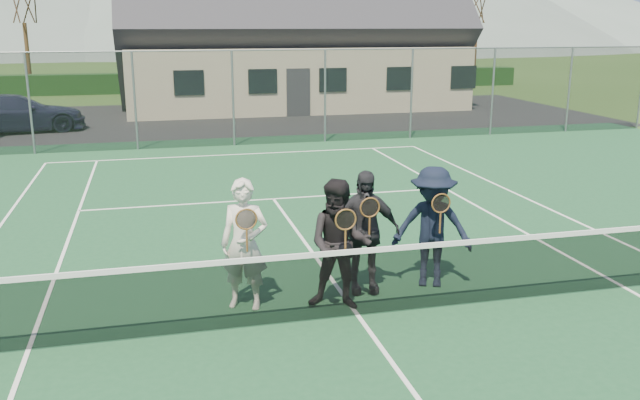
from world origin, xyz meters
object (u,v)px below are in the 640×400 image
Objects in this scene: player_a at (244,244)px; player_d at (432,227)px; car_c at (16,113)px; player_b at (340,245)px; player_c at (363,232)px; clubhouse at (290,19)px; tennis_net at (358,279)px.

player_d is at bearing 2.92° from player_a.
player_a is (5.85, -17.55, 0.24)m from car_c.
player_a and player_b have the same top height.
player_c and player_d have the same top height.
player_d is (1.05, -0.02, -0.00)m from player_c.
player_b is (1.24, -0.33, -0.00)m from player_a.
clubhouse reaches higher than player_d.
clubhouse is at bearing 80.54° from tennis_net.
player_a is 1.74m from player_c.
clubhouse reaches higher than car_c.
player_b reaches higher than car_c.
clubhouse is at bearing -73.97° from car_c.
player_b reaches higher than tennis_net.
player_c is at bearing 178.68° from player_d.
player_a is at bearing 154.57° from tennis_net.
player_d is (8.62, -17.41, 0.24)m from car_c.
player_c is 1.00× the size of player_d.
tennis_net is 6.49× the size of player_a.
player_c is at bearing 45.17° from player_b.
clubhouse is 8.67× the size of player_d.
tennis_net is at bearing -64.75° from player_b.
tennis_net is at bearing -111.36° from player_c.
player_b is (-4.16, -23.65, -3.07)m from clubhouse.
player_b is at bearing -134.83° from player_c.
player_a is at bearing -174.54° from player_c.
player_b is (-0.16, 0.34, 0.38)m from tennis_net.
player_a is 1.00× the size of player_b.
player_d is (2.78, 0.14, -0.00)m from player_a.
player_c is (0.33, 0.83, 0.38)m from tennis_net.
player_d reaches higher than car_c.
tennis_net is 0.75× the size of clubhouse.
car_c is at bearing 116.35° from player_d.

